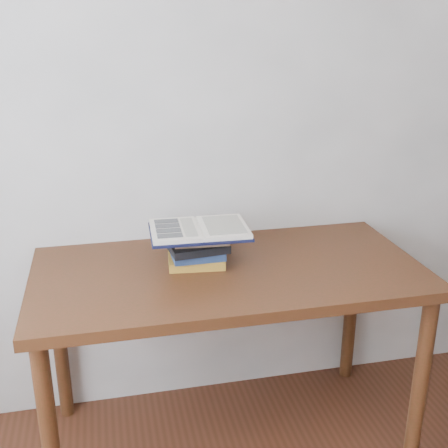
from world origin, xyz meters
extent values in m
cube|color=silver|center=(0.00, 1.75, 1.30)|extent=(3.50, 0.04, 2.60)
cube|color=#4A2012|center=(0.11, 1.38, 0.77)|extent=(1.48, 0.74, 0.04)
cylinder|color=#4A2012|center=(-0.57, 1.07, 0.37)|extent=(0.06, 0.06, 0.75)
cylinder|color=#4A2012|center=(0.79, 1.07, 0.37)|extent=(0.06, 0.06, 0.75)
cylinder|color=#4A2012|center=(-0.57, 1.69, 0.37)|extent=(0.06, 0.06, 0.75)
cylinder|color=#4A2012|center=(0.79, 1.69, 0.37)|extent=(0.06, 0.06, 0.75)
cube|color=gold|center=(0.00, 1.44, 0.81)|extent=(0.23, 0.17, 0.04)
cube|color=navy|center=(0.00, 1.42, 0.84)|extent=(0.20, 0.13, 0.03)
cube|color=black|center=(0.00, 1.44, 0.87)|extent=(0.23, 0.20, 0.03)
cube|color=#9C7150|center=(0.02, 1.44, 0.90)|extent=(0.21, 0.15, 0.03)
cube|color=black|center=(0.01, 1.44, 0.92)|extent=(0.38, 0.27, 0.01)
cube|color=beige|center=(-0.08, 1.45, 0.94)|extent=(0.19, 0.25, 0.02)
cube|color=beige|center=(0.10, 1.44, 0.94)|extent=(0.19, 0.25, 0.02)
cylinder|color=beige|center=(0.01, 1.44, 0.93)|extent=(0.02, 0.25, 0.01)
cube|color=black|center=(-0.10, 1.53, 0.95)|extent=(0.09, 0.05, 0.00)
cube|color=black|center=(-0.10, 1.48, 0.95)|extent=(0.09, 0.05, 0.00)
cube|color=black|center=(-0.11, 1.42, 0.95)|extent=(0.09, 0.05, 0.00)
cube|color=black|center=(-0.11, 1.37, 0.95)|extent=(0.09, 0.05, 0.00)
cube|color=beige|center=(-0.03, 1.44, 0.95)|extent=(0.05, 0.20, 0.00)
cube|color=beige|center=(0.11, 1.44, 0.95)|extent=(0.15, 0.21, 0.00)
camera|label=1|loc=(-0.33, -0.52, 1.68)|focal=45.00mm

